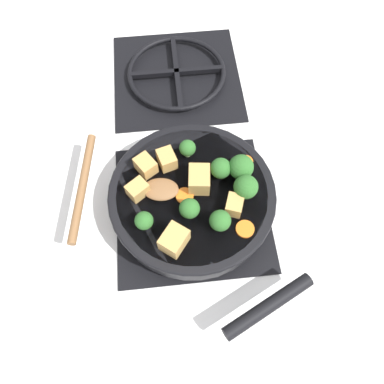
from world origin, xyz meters
The scene contains 21 objects.
ground_plane centered at (0.00, 0.00, 0.00)m, with size 2.40×2.40×0.00m, color white.
front_burner_grate centered at (0.00, 0.00, 0.01)m, with size 0.31×0.31×0.03m.
rear_burner_grate centered at (0.00, 0.36, 0.01)m, with size 0.31×0.31×0.03m.
skillet_pan centered at (0.00, 0.00, 0.05)m, with size 0.35×0.43×0.05m.
wooden_spoon centered at (-0.14, 0.02, 0.08)m, with size 0.21×0.23×0.02m.
tofu_cube_center_large centered at (0.07, -0.04, 0.09)m, with size 0.04×0.03×0.03m, color tan.
tofu_cube_near_handle centered at (-0.04, 0.07, 0.09)m, with size 0.04×0.03×0.03m, color tan.
tofu_cube_east_chunk centered at (-0.08, 0.06, 0.09)m, with size 0.04×0.03×0.03m, color tan.
tofu_cube_west_chunk centered at (-0.04, -0.10, 0.09)m, with size 0.05×0.04×0.04m, color tan.
tofu_cube_back_piece centered at (0.02, 0.01, 0.09)m, with size 0.05×0.04×0.04m, color tan.
tofu_cube_front_piece centered at (-0.10, 0.01, 0.09)m, with size 0.04×0.03×0.03m, color tan.
broccoli_floret_near_spoon centered at (0.04, -0.07, 0.10)m, with size 0.04×0.04×0.05m.
broccoli_floret_center_top centered at (0.10, -0.01, 0.10)m, with size 0.05×0.05×0.05m.
broccoli_floret_east_rim centered at (0.10, 0.03, 0.10)m, with size 0.05×0.05×0.05m.
broccoli_floret_west_rim centered at (-0.01, -0.05, 0.10)m, with size 0.04×0.04×0.04m.
broccoli_floret_north_edge centered at (0.06, 0.03, 0.10)m, with size 0.04×0.04×0.05m.
broccoli_floret_south_cluster centered at (0.00, 0.08, 0.10)m, with size 0.03×0.03×0.04m.
broccoli_floret_mid_floret centered at (-0.09, -0.06, 0.10)m, with size 0.03×0.03×0.04m.
carrot_slice_orange_thin centered at (-0.01, -0.01, 0.08)m, with size 0.03×0.03×0.01m, color orange.
carrot_slice_near_center centered at (0.11, 0.05, 0.08)m, with size 0.03×0.03×0.01m, color orange.
carrot_slice_edge_slice centered at (0.09, -0.09, 0.08)m, with size 0.03×0.03×0.01m, color orange.
Camera 1 is at (-0.03, -0.32, 0.71)m, focal length 35.00 mm.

